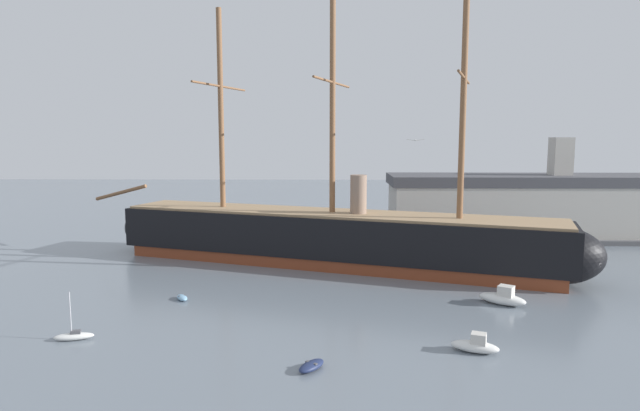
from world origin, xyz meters
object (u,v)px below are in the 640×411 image
(dinghy_alongside_bow, at_px, (182,298))
(dockside_warehouse_right, at_px, (545,207))
(tall_ship, at_px, (332,237))
(motorboat_alongside_stern, at_px, (503,298))
(dinghy_near_centre, at_px, (311,366))
(sailboat_mid_left, at_px, (74,336))
(dinghy_far_right, at_px, (563,269))
(seagull_in_flight, at_px, (415,140))
(motorboat_mid_right, at_px, (476,345))
(dinghy_distant_centre, at_px, (323,246))

(dinghy_alongside_bow, distance_m, dockside_warehouse_right, 64.58)
(tall_ship, distance_m, motorboat_alongside_stern, 24.91)
(dinghy_near_centre, height_order, motorboat_alongside_stern, motorboat_alongside_stern)
(sailboat_mid_left, bearing_deg, dockside_warehouse_right, 39.47)
(tall_ship, relative_size, dinghy_alongside_bow, 30.31)
(dinghy_alongside_bow, distance_m, motorboat_alongside_stern, 33.82)
(dinghy_far_right, bearing_deg, dockside_warehouse_right, 74.26)
(tall_ship, xyz_separation_m, dockside_warehouse_right, (36.66, 20.55, 1.60))
(dinghy_alongside_bow, xyz_separation_m, dockside_warehouse_right, (52.73, 36.93, 5.17))
(seagull_in_flight, bearing_deg, dinghy_alongside_bow, 144.78)
(motorboat_alongside_stern, relative_size, dinghy_far_right, 1.93)
(dinghy_near_centre, height_order, dinghy_alongside_bow, dinghy_near_centre)
(sailboat_mid_left, distance_m, motorboat_mid_right, 33.83)
(dinghy_near_centre, height_order, seagull_in_flight, seagull_in_flight)
(tall_ship, xyz_separation_m, dinghy_far_right, (29.99, -3.13, -3.53))
(motorboat_mid_right, xyz_separation_m, dinghy_alongside_bow, (-27.63, 13.46, -0.31))
(dockside_warehouse_right, bearing_deg, dinghy_distant_centre, -167.12)
(sailboat_mid_left, height_order, dinghy_far_right, sailboat_mid_left)
(dinghy_distant_centre, distance_m, seagull_in_flight, 47.51)
(dinghy_distant_centre, bearing_deg, tall_ship, -83.43)
(dinghy_near_centre, bearing_deg, seagull_in_flight, 11.39)
(motorboat_mid_right, relative_size, dinghy_far_right, 1.55)
(dinghy_near_centre, xyz_separation_m, seagull_in_flight, (7.61, 1.53, 16.76))
(motorboat_mid_right, height_order, dinghy_alongside_bow, motorboat_mid_right)
(seagull_in_flight, bearing_deg, dinghy_far_right, 50.23)
(sailboat_mid_left, bearing_deg, motorboat_alongside_stern, 15.02)
(motorboat_mid_right, distance_m, dinghy_alongside_bow, 30.74)
(tall_ship, xyz_separation_m, motorboat_mid_right, (11.57, -29.84, -3.26))
(dinghy_near_centre, height_order, sailboat_mid_left, sailboat_mid_left)
(dinghy_near_centre, height_order, motorboat_mid_right, motorboat_mid_right)
(dinghy_distant_centre, relative_size, dockside_warehouse_right, 0.03)
(motorboat_alongside_stern, distance_m, seagull_in_flight, 24.97)
(motorboat_alongside_stern, bearing_deg, dockside_warehouse_right, 63.38)
(sailboat_mid_left, relative_size, dinghy_far_right, 1.60)
(sailboat_mid_left, height_order, dinghy_alongside_bow, sailboat_mid_left)
(tall_ship, xyz_separation_m, dinghy_distant_centre, (-1.37, 11.86, -3.60))
(dinghy_alongside_bow, height_order, dockside_warehouse_right, dockside_warehouse_right)
(tall_ship, relative_size, dinghy_near_centre, 24.71)
(dockside_warehouse_right, bearing_deg, seagull_in_flight, -120.28)
(dinghy_distant_centre, bearing_deg, dockside_warehouse_right, 12.88)
(sailboat_mid_left, height_order, motorboat_alongside_stern, sailboat_mid_left)
(dinghy_near_centre, bearing_deg, dinghy_far_right, 43.85)
(motorboat_alongside_stern, bearing_deg, dinghy_distant_centre, 123.33)
(tall_ship, bearing_deg, motorboat_mid_right, -68.81)
(dinghy_distant_centre, height_order, seagull_in_flight, seagull_in_flight)
(motorboat_alongside_stern, bearing_deg, seagull_in_flight, -128.52)
(seagull_in_flight, bearing_deg, dockside_warehouse_right, 59.72)
(dinghy_alongside_bow, bearing_deg, sailboat_mid_left, -118.01)
(dinghy_distant_centre, bearing_deg, motorboat_alongside_stern, -56.67)
(tall_ship, distance_m, dockside_warehouse_right, 42.06)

